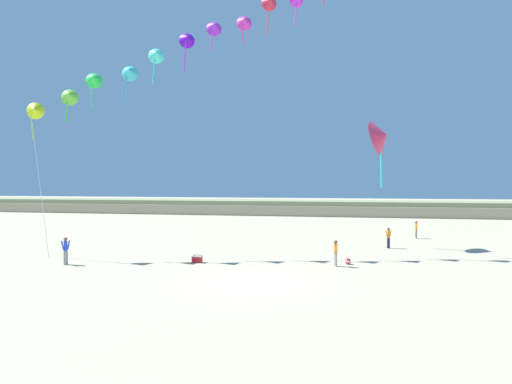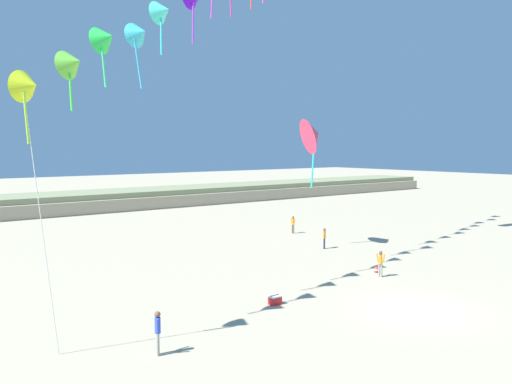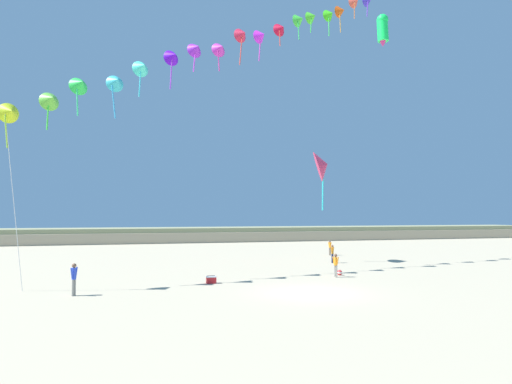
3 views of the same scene
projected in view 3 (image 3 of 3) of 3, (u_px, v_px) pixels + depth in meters
The scene contains 11 objects.
ground_plane at pixel (312, 293), 23.70m from camera, with size 240.00×240.00×0.00m, color tan.
dune_ridge at pixel (191, 235), 69.44m from camera, with size 120.00×9.12×2.11m.
person_near_left at pixel (330, 247), 45.59m from camera, with size 0.21×0.53×1.51m.
person_near_right at pixel (332, 252), 38.44m from camera, with size 0.47×0.38×1.52m.
person_mid_center at pixel (336, 264), 29.65m from camera, with size 0.28×0.52×1.52m.
person_far_left at pixel (74, 277), 22.87m from camera, with size 0.34×0.54×1.62m.
kite_banner_string at pixel (242, 39), 34.90m from camera, with size 30.42×14.47×26.16m.
large_kite_low_lead at pixel (383, 29), 40.95m from camera, with size 1.25×1.32×2.96m.
large_kite_mid_trail at pixel (323, 166), 39.39m from camera, with size 2.46×3.07×5.29m.
beach_cooler at pixel (211, 280), 26.98m from camera, with size 0.58×0.41×0.46m.
beach_ball at pixel (340, 273), 30.61m from camera, with size 0.36×0.36×0.36m.
Camera 3 is at (-9.27, -22.26, 4.06)m, focal length 32.00 mm.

